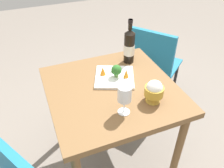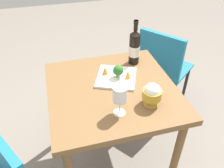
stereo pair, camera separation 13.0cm
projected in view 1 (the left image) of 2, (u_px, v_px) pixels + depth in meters
name	position (u px, v px, depth m)	size (l,w,h in m)	color
ground_plane	(112.00, 159.00, 1.91)	(8.00, 8.00, 0.00)	gray
dining_table	(112.00, 100.00, 1.51)	(0.79, 0.79, 0.75)	brown
chair_near_window	(153.00, 61.00, 2.12)	(0.56, 0.56, 0.85)	teal
wine_bottle	(129.00, 46.00, 1.62)	(0.08, 0.08, 0.32)	black
wine_glass	(125.00, 94.00, 1.20)	(0.08, 0.08, 0.18)	white
rice_bowl	(154.00, 91.00, 1.31)	(0.11, 0.11, 0.14)	gold
serving_plate	(115.00, 77.00, 1.53)	(0.33, 0.33, 0.02)	white
broccoli_floret	(116.00, 70.00, 1.49)	(0.07, 0.07, 0.09)	#729E4C
carrot_garnish_left	(126.00, 73.00, 1.50)	(0.03, 0.03, 0.06)	orange
carrot_garnish_right	(103.00, 71.00, 1.52)	(0.04, 0.04, 0.06)	orange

